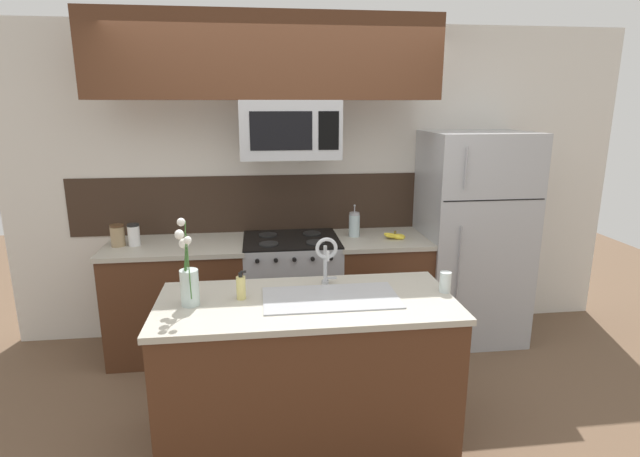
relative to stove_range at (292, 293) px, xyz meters
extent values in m
plane|color=brown|center=(0.00, -0.90, -0.46)|extent=(10.00, 10.00, 0.00)
cube|color=silver|center=(0.30, 0.38, 0.84)|extent=(5.20, 0.10, 2.60)
cube|color=#332319|center=(0.00, 0.32, 0.69)|extent=(3.58, 0.01, 0.48)
cube|color=#4C2B19|center=(-0.90, 0.00, -0.02)|extent=(1.05, 0.62, 0.88)
cube|color=#B2AD9E|center=(-0.90, 0.00, 0.43)|extent=(1.08, 0.65, 0.03)
cube|color=#4C2B19|center=(0.74, 0.00, -0.02)|extent=(0.72, 0.62, 0.88)
cube|color=#B2AD9E|center=(0.74, 0.00, 0.43)|extent=(0.75, 0.65, 0.03)
cube|color=#A8AAAF|center=(0.00, 0.00, -0.01)|extent=(0.76, 0.62, 0.91)
cube|color=black|center=(0.00, 0.00, 0.45)|extent=(0.76, 0.62, 0.01)
cylinder|color=black|center=(-0.18, -0.14, 0.46)|extent=(0.15, 0.15, 0.01)
cylinder|color=black|center=(0.18, -0.14, 0.46)|extent=(0.15, 0.15, 0.01)
cylinder|color=black|center=(-0.18, 0.14, 0.46)|extent=(0.15, 0.15, 0.01)
cylinder|color=black|center=(0.18, 0.14, 0.46)|extent=(0.15, 0.15, 0.01)
cylinder|color=black|center=(-0.27, -0.32, 0.39)|extent=(0.03, 0.02, 0.03)
cylinder|color=black|center=(-0.14, -0.32, 0.39)|extent=(0.03, 0.02, 0.03)
cylinder|color=black|center=(0.00, -0.32, 0.39)|extent=(0.03, 0.02, 0.03)
cylinder|color=black|center=(0.14, -0.32, 0.39)|extent=(0.03, 0.02, 0.03)
cylinder|color=black|center=(0.27, -0.32, 0.39)|extent=(0.03, 0.02, 0.03)
cube|color=#A8AAAF|center=(0.00, -0.02, 1.32)|extent=(0.74, 0.40, 0.43)
cube|color=black|center=(-0.07, -0.22, 1.32)|extent=(0.45, 0.00, 0.28)
cube|color=black|center=(0.27, -0.22, 1.32)|extent=(0.15, 0.00, 0.28)
cube|color=#4C2B19|center=(-0.16, -0.05, 1.84)|extent=(2.53, 0.34, 0.60)
cube|color=#A8AAAF|center=(1.52, 0.02, 0.42)|extent=(0.84, 0.72, 1.76)
cube|color=black|center=(1.52, -0.34, 0.80)|extent=(0.80, 0.00, 0.01)
cylinder|color=#99999E|center=(1.27, -0.36, 1.05)|extent=(0.01, 0.01, 0.32)
cylinder|color=#99999E|center=(1.27, -0.36, 0.28)|extent=(0.01, 0.01, 0.67)
cylinder|color=#997F5B|center=(-1.33, 0.00, 0.52)|extent=(0.11, 0.11, 0.15)
cylinder|color=#4C331E|center=(-1.33, 0.00, 0.61)|extent=(0.10, 0.10, 0.02)
cylinder|color=silver|center=(-1.21, 0.00, 0.53)|extent=(0.09, 0.09, 0.15)
cylinder|color=black|center=(-1.21, 0.00, 0.61)|extent=(0.09, 0.09, 0.02)
ellipsoid|color=yellow|center=(0.83, -0.07, 0.47)|extent=(0.17, 0.12, 0.05)
ellipsoid|color=yellow|center=(0.83, -0.05, 0.47)|extent=(0.18, 0.08, 0.07)
ellipsoid|color=yellow|center=(0.84, -0.07, 0.47)|extent=(0.17, 0.04, 0.05)
ellipsoid|color=yellow|center=(0.84, -0.05, 0.47)|extent=(0.18, 0.08, 0.05)
ellipsoid|color=yellow|center=(0.85, -0.07, 0.47)|extent=(0.17, 0.12, 0.07)
cylinder|color=brown|center=(0.84, -0.06, 0.50)|extent=(0.02, 0.02, 0.03)
cylinder|color=silver|center=(0.52, 0.06, 0.54)|extent=(0.09, 0.09, 0.18)
cylinder|color=#A3A3AA|center=(0.52, 0.06, 0.64)|extent=(0.08, 0.08, 0.02)
cylinder|color=#A3A3AA|center=(0.52, 0.06, 0.67)|extent=(0.01, 0.01, 0.05)
sphere|color=#A3A3AA|center=(0.52, 0.06, 0.71)|extent=(0.02, 0.02, 0.02)
cube|color=#4C2B19|center=(0.00, -1.25, -0.02)|extent=(1.64, 0.72, 0.88)
cube|color=#B2AD9E|center=(0.00, -1.25, 0.43)|extent=(1.67, 0.75, 0.03)
cube|color=#ADAFB5|center=(0.14, -1.25, 0.45)|extent=(0.76, 0.40, 0.01)
cube|color=#ADAFB5|center=(-0.04, -1.25, 0.37)|extent=(0.30, 0.30, 0.15)
cube|color=#ADAFB5|center=(0.31, -1.25, 0.37)|extent=(0.30, 0.30, 0.15)
cylinder|color=#B7BABF|center=(0.14, -1.01, 0.46)|extent=(0.04, 0.04, 0.02)
cylinder|color=#B7BABF|center=(0.14, -1.01, 0.58)|extent=(0.02, 0.02, 0.22)
torus|color=#B7BABF|center=(0.14, -1.07, 0.69)|extent=(0.13, 0.02, 0.13)
cylinder|color=#B7BABF|center=(0.14, -1.12, 0.66)|extent=(0.02, 0.02, 0.06)
cube|color=#B7BABF|center=(0.17, -1.01, 0.48)|extent=(0.07, 0.01, 0.01)
cylinder|color=#DBCC75|center=(-0.36, -1.19, 0.51)|extent=(0.05, 0.05, 0.13)
cylinder|color=black|center=(-0.36, -1.19, 0.59)|extent=(0.02, 0.02, 0.02)
cube|color=black|center=(-0.35, -1.19, 0.61)|extent=(0.03, 0.01, 0.01)
cylinder|color=silver|center=(0.81, -1.23, 0.51)|extent=(0.07, 0.07, 0.12)
cylinder|color=silver|center=(-0.63, -1.25, 0.55)|extent=(0.10, 0.10, 0.20)
cylinder|color=silver|center=(-0.63, -1.25, 0.48)|extent=(0.09, 0.09, 0.06)
cylinder|color=#386B2D|center=(-0.64, -1.24, 0.65)|extent=(0.02, 0.02, 0.28)
sphere|color=white|center=(-0.65, -1.23, 0.79)|extent=(0.05, 0.05, 0.05)
cylinder|color=#386B2D|center=(-0.62, -1.29, 0.67)|extent=(0.02, 0.09, 0.32)
sphere|color=white|center=(-0.62, -1.33, 0.84)|extent=(0.04, 0.04, 0.04)
cylinder|color=#386B2D|center=(-0.66, -1.22, 0.67)|extent=(0.05, 0.07, 0.32)
sphere|color=white|center=(-0.68, -1.19, 0.83)|extent=(0.05, 0.05, 0.05)
cylinder|color=#386B2D|center=(-0.64, -1.26, 0.71)|extent=(0.02, 0.03, 0.41)
sphere|color=white|center=(-0.65, -1.27, 0.92)|extent=(0.04, 0.04, 0.04)
cylinder|color=#386B2D|center=(-0.65, -1.26, 0.68)|extent=(0.04, 0.02, 0.34)
sphere|color=white|center=(-0.67, -1.26, 0.85)|extent=(0.05, 0.05, 0.05)
camera|label=1|loc=(-0.25, -3.85, 1.52)|focal=28.00mm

